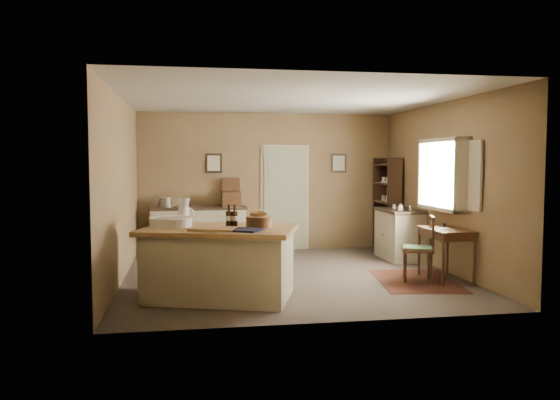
# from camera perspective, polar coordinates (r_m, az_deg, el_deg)

# --- Properties ---
(ground) EXTENTS (5.00, 5.00, 0.00)m
(ground) POSITION_cam_1_polar(r_m,az_deg,el_deg) (8.48, 1.08, -7.88)
(ground) COLOR brown
(ground) RESTS_ON ground
(wall_back) EXTENTS (5.00, 0.10, 2.70)m
(wall_back) POSITION_cam_1_polar(r_m,az_deg,el_deg) (10.77, -1.35, 1.90)
(wall_back) COLOR olive
(wall_back) RESTS_ON ground
(wall_front) EXTENTS (5.00, 0.10, 2.70)m
(wall_front) POSITION_cam_1_polar(r_m,az_deg,el_deg) (5.87, 5.58, 0.12)
(wall_front) COLOR olive
(wall_front) RESTS_ON ground
(wall_left) EXTENTS (0.10, 5.00, 2.70)m
(wall_left) POSITION_cam_1_polar(r_m,az_deg,el_deg) (8.22, -16.29, 1.09)
(wall_left) COLOR olive
(wall_left) RESTS_ON ground
(wall_right) EXTENTS (0.10, 5.00, 2.70)m
(wall_right) POSITION_cam_1_polar(r_m,az_deg,el_deg) (9.10, 16.76, 1.34)
(wall_right) COLOR olive
(wall_right) RESTS_ON ground
(ceiling) EXTENTS (5.00, 5.00, 0.00)m
(ceiling) POSITION_cam_1_polar(r_m,az_deg,el_deg) (8.35, 1.11, 10.56)
(ceiling) COLOR silver
(ceiling) RESTS_ON wall_back
(door) EXTENTS (0.97, 0.06, 2.11)m
(door) POSITION_cam_1_polar(r_m,az_deg,el_deg) (10.81, 0.52, 0.34)
(door) COLOR #AFAF92
(door) RESTS_ON ground
(framed_prints) EXTENTS (2.82, 0.02, 0.38)m
(framed_prints) POSITION_cam_1_polar(r_m,az_deg,el_deg) (10.77, -0.28, 3.87)
(framed_prints) COLOR black
(framed_prints) RESTS_ON ground
(window) EXTENTS (0.25, 1.99, 1.12)m
(window) POSITION_cam_1_polar(r_m,az_deg,el_deg) (8.88, 16.91, 2.57)
(window) COLOR #BEB899
(window) RESTS_ON ground
(work_island) EXTENTS (2.18, 1.76, 1.20)m
(work_island) POSITION_cam_1_polar(r_m,az_deg,el_deg) (7.07, -6.39, -6.32)
(work_island) COLOR #BEB899
(work_island) RESTS_ON ground
(sideboard) EXTENTS (1.80, 0.51, 1.18)m
(sideboard) POSITION_cam_1_polar(r_m,az_deg,el_deg) (10.43, -8.43, -3.00)
(sideboard) COLOR #BEB899
(sideboard) RESTS_ON ground
(rug) EXTENTS (1.33, 1.75, 0.01)m
(rug) POSITION_cam_1_polar(r_m,az_deg,el_deg) (8.33, 14.04, -8.19)
(rug) COLOR #492518
(rug) RESTS_ON ground
(writing_desk) EXTENTS (0.55, 0.89, 0.82)m
(writing_desk) POSITION_cam_1_polar(r_m,az_deg,el_deg) (8.40, 16.94, -3.54)
(writing_desk) COLOR #361E11
(writing_desk) RESTS_ON ground
(desk_chair) EXTENTS (0.56, 0.56, 0.94)m
(desk_chair) POSITION_cam_1_polar(r_m,az_deg,el_deg) (8.25, 14.18, -5.01)
(desk_chair) COLOR #321D13
(desk_chair) RESTS_ON ground
(right_cabinet) EXTENTS (0.60, 1.08, 0.99)m
(right_cabinet) POSITION_cam_1_polar(r_m,az_deg,el_deg) (10.05, 12.36, -3.45)
(right_cabinet) COLOR #BEB899
(right_cabinet) RESTS_ON ground
(shelving_unit) EXTENTS (0.31, 0.82, 1.82)m
(shelving_unit) POSITION_cam_1_polar(r_m,az_deg,el_deg) (10.90, 11.35, -0.47)
(shelving_unit) COLOR #321D13
(shelving_unit) RESTS_ON ground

